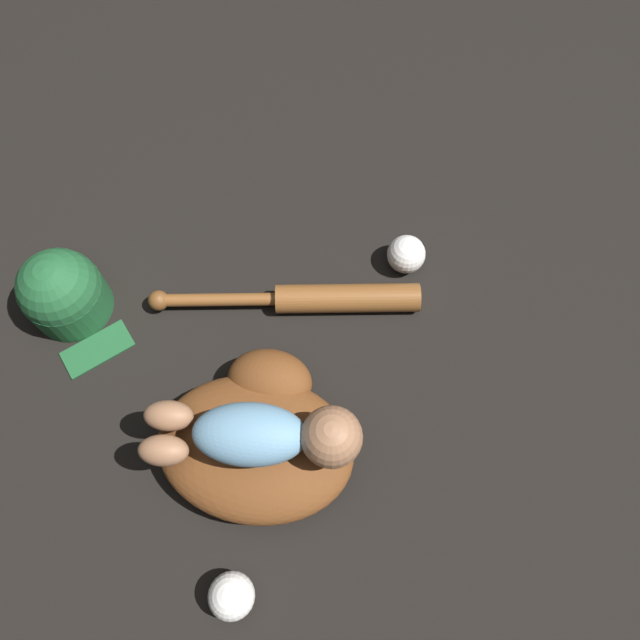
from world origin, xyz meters
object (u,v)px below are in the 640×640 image
Objects in this scene: baseball_cap at (63,293)px; baseball at (406,254)px; baseball_bat at (319,299)px; baseball_glove at (258,435)px; baby_figure at (264,435)px; baseball_spare at (231,596)px.

baseball is at bearing 38.02° from baseball_cap.
baseball is at bearing 57.62° from baseball_bat.
baseball_glove is at bearing -81.46° from baseball_bat.
baseball_spare is at bearing -73.08° from baby_figure.
baseball reaches higher than baseball_spare.
baseball_spare is (0.03, -0.64, -0.00)m from baseball.
baseball is 0.33× the size of baseball_cap.
baseball_glove is 0.09m from baby_figure.
baseball_glove is 0.86× the size of baseball_bat.
baseball_cap is at bearing 173.34° from baby_figure.
baby_figure is 1.50× the size of baseball_cap.
baseball_bat is at bearing 30.15° from baseball_cap.
baseball is at bearing 82.28° from baseball_glove.
baby_figure is 0.74× the size of baseball_bat.
baby_figure is 0.46m from baseball_cap.
baseball_spare is at bearing -27.09° from baseball_cap.
baseball_glove reaches higher than baseball.
baseball_spare is (0.09, -0.22, -0.01)m from baseball_glove.
baby_figure reaches higher than baseball.
baseball_glove is at bearing 161.64° from baby_figure.
baseball_spare is 0.32× the size of baseball_cap.
baseball reaches higher than baseball_bat.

